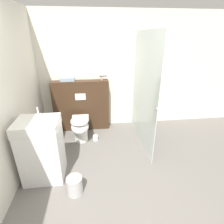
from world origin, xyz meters
TOP-DOWN VIEW (x-y plane):
  - ground_plane at (0.00, 0.00)m, footprint 12.00×12.00m
  - wall_back at (0.00, 2.42)m, footprint 8.00×0.06m
  - partition_panel at (-0.46, 2.24)m, footprint 1.21×0.23m
  - shower_glass at (0.75, 1.61)m, footprint 0.04×1.56m
  - toilet at (-0.48, 1.68)m, footprint 0.35×0.59m
  - sink_vanity at (-0.97, 0.76)m, footprint 0.58×0.48m
  - hair_drier at (0.04, 2.25)m, footprint 0.17×0.07m
  - folded_towel at (-0.71, 2.26)m, footprint 0.29×0.15m
  - spare_toilet_roll at (-0.18, 1.68)m, footprint 0.10×0.10m
  - waste_bin at (-0.50, 0.38)m, footprint 0.22×0.22m

SIDE VIEW (x-z plane):
  - ground_plane at x=0.00m, z-range 0.00..0.00m
  - spare_toilet_roll at x=-0.18m, z-range 0.00..0.10m
  - waste_bin at x=-0.50m, z-range 0.00..0.26m
  - toilet at x=-0.48m, z-range 0.05..0.56m
  - sink_vanity at x=-0.97m, z-range -0.07..1.03m
  - partition_panel at x=-0.46m, z-range 0.00..1.13m
  - shower_glass at x=0.75m, z-range 0.00..2.10m
  - folded_towel at x=-0.71m, z-range 1.13..1.20m
  - hair_drier at x=0.04m, z-range 1.16..1.31m
  - wall_back at x=0.00m, z-range 0.00..2.50m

